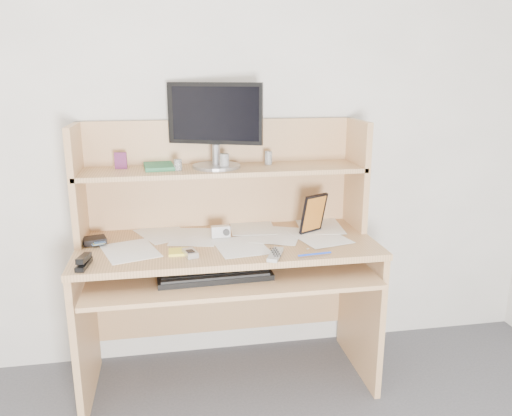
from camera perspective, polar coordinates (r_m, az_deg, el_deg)
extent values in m
cube|color=silver|center=(2.58, -4.26, 8.99)|extent=(3.60, 0.04, 2.50)
cube|color=tan|center=(2.39, -3.23, -4.21)|extent=(1.40, 0.60, 0.03)
cube|color=tan|center=(2.56, -18.92, -12.84)|extent=(0.03, 0.56, 0.72)
cube|color=tan|center=(2.69, 11.80, -10.84)|extent=(0.03, 0.56, 0.72)
cube|color=tan|center=(2.80, -3.82, -10.00)|extent=(1.34, 0.02, 0.41)
cube|color=tan|center=(2.31, -2.84, -7.41)|extent=(1.28, 0.55, 0.02)
cube|color=tan|center=(2.59, -4.09, 3.97)|extent=(1.40, 0.02, 0.55)
cube|color=tan|center=(2.48, -19.72, 2.60)|extent=(0.03, 0.30, 0.55)
cube|color=tan|center=(2.61, 11.38, 3.82)|extent=(0.03, 0.30, 0.55)
cube|color=tan|center=(2.44, -3.77, 4.38)|extent=(1.38, 0.30, 0.02)
cube|color=white|center=(2.38, -3.24, -3.80)|extent=(1.32, 0.54, 0.01)
cube|color=black|center=(2.23, -4.72, -7.64)|extent=(0.51, 0.20, 0.02)
cube|color=black|center=(2.23, -4.73, -7.23)|extent=(0.48, 0.19, 0.01)
cube|color=#A3A29D|center=(2.18, 2.22, -5.33)|extent=(0.10, 0.16, 0.02)
cube|color=#B1B1B3|center=(2.21, -7.54, -5.03)|extent=(0.07, 0.10, 0.02)
cube|color=black|center=(2.19, -19.11, -5.72)|extent=(0.05, 0.14, 0.04)
cube|color=black|center=(2.46, -17.98, -3.52)|extent=(0.12, 0.11, 0.03)
cube|color=yellow|center=(2.26, -8.86, -4.98)|extent=(0.09, 0.09, 0.01)
cube|color=#BDBCBF|center=(2.43, -4.07, -2.69)|extent=(0.09, 0.04, 0.06)
cube|color=black|center=(2.48, 6.59, -0.62)|extent=(0.13, 0.08, 0.20)
cylinder|color=#1838B7|center=(2.20, 6.72, -5.25)|extent=(0.15, 0.03, 0.01)
cube|color=maroon|center=(2.49, -15.20, 5.25)|extent=(0.06, 0.02, 0.08)
cube|color=#2D724D|center=(2.46, -11.05, 4.69)|extent=(0.15, 0.20, 0.02)
cylinder|color=black|center=(2.39, -8.92, 4.89)|extent=(0.04, 0.04, 0.05)
cylinder|color=white|center=(2.40, -3.65, 5.33)|extent=(0.06, 0.06, 0.07)
cylinder|color=black|center=(2.46, -4.29, 5.35)|extent=(0.05, 0.05, 0.05)
cylinder|color=silver|center=(2.52, 1.43, 5.75)|extent=(0.05, 0.05, 0.07)
cylinder|color=#9D9EA2|center=(2.44, -4.53, 4.79)|extent=(0.23, 0.23, 0.01)
cylinder|color=#9D9EA2|center=(2.44, -4.58, 6.12)|extent=(0.04, 0.04, 0.10)
cube|color=black|center=(2.44, -4.72, 10.71)|extent=(0.44, 0.20, 0.29)
cube|color=black|center=(2.42, -4.69, 10.68)|extent=(0.40, 0.16, 0.25)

